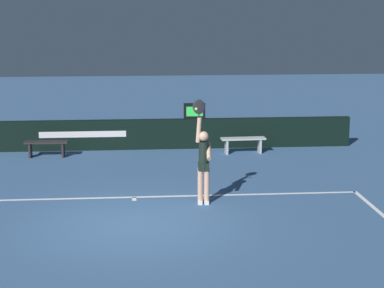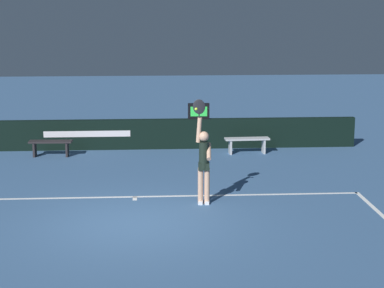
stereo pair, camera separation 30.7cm
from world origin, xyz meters
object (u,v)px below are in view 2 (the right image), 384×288
(tennis_player, at_px, (204,161))
(courtside_bench_near, at_px, (51,145))
(courtside_bench_far, at_px, (247,142))
(tennis_ball, at_px, (196,109))
(speed_display, at_px, (199,111))

(tennis_player, height_order, courtside_bench_near, tennis_player)
(tennis_player, distance_m, courtside_bench_far, 5.53)
(tennis_ball, bearing_deg, speed_display, 85.35)
(speed_display, distance_m, courtside_bench_near, 4.74)
(speed_display, distance_m, tennis_ball, 6.53)
(courtside_bench_near, distance_m, courtside_bench_far, 6.01)
(courtside_bench_near, bearing_deg, speed_display, 11.18)
(speed_display, height_order, tennis_ball, tennis_ball)
(courtside_bench_near, relative_size, courtside_bench_far, 0.94)
(tennis_player, xyz_separation_m, tennis_ball, (-0.20, -0.34, 1.26))
(tennis_ball, height_order, courtside_bench_near, tennis_ball)
(tennis_ball, bearing_deg, courtside_bench_far, 70.49)
(speed_display, xyz_separation_m, courtside_bench_near, (-4.57, -0.90, -0.85))
(tennis_ball, bearing_deg, courtside_bench_near, 126.27)
(speed_display, height_order, tennis_player, tennis_player)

